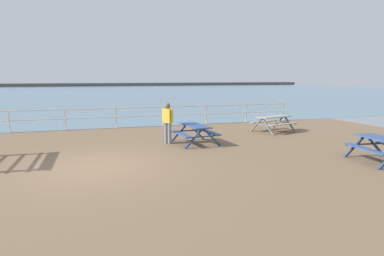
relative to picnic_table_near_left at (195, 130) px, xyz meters
name	(u,v)px	position (x,y,z in m)	size (l,w,h in m)	color
ground_plane	(95,170)	(-3.98, -2.46, -0.68)	(30.00, 24.00, 0.20)	brown
sea_band	(89,92)	(-3.98, 50.29, -0.58)	(142.00, 90.00, 0.01)	slate
distant_shoreline	(88,86)	(-3.98, 93.29, -0.58)	(142.00, 6.00, 1.80)	#4C4C47
seaward_railing	(91,114)	(-3.98, 5.29, 0.18)	(23.07, 0.07, 1.08)	white
picnic_table_near_left	(195,130)	(0.00, 0.00, 0.00)	(1.68, 1.93, 0.80)	#334C84
picnic_table_near_right	(273,120)	(4.63, 1.67, 0.00)	(2.16, 1.96, 0.80)	gray
picnic_table_mid_centre	(383,144)	(4.81, -4.56, 0.00)	(1.72, 1.96, 0.80)	#334C84
visitor	(168,121)	(-1.05, 0.36, 0.36)	(0.39, 0.42, 1.66)	slate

